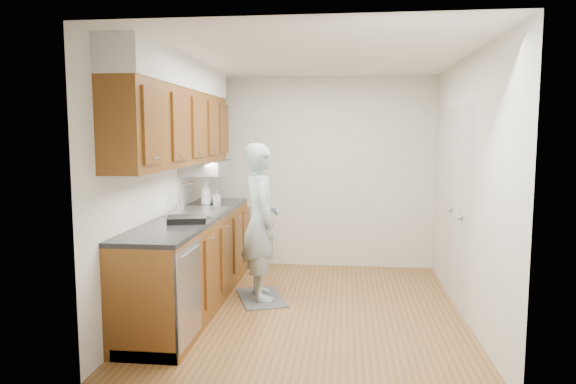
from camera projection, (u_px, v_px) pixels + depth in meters
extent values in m
plane|color=#905E36|center=(309.00, 309.00, 5.20)|extent=(3.50, 3.50, 0.00)
plane|color=white|center=(310.00, 56.00, 4.91)|extent=(3.50, 3.50, 0.00)
cube|color=silver|center=(163.00, 184.00, 5.22)|extent=(0.02, 3.50, 2.50)
cube|color=silver|center=(467.00, 188.00, 4.89)|extent=(0.02, 3.50, 2.50)
cube|color=silver|center=(319.00, 173.00, 6.78)|extent=(3.00, 0.02, 2.50)
cube|color=brown|center=(193.00, 262.00, 5.28)|extent=(0.60, 2.80, 0.90)
cube|color=black|center=(191.00, 217.00, 5.23)|extent=(0.63, 2.80, 0.04)
cube|color=#B2B2B7|center=(198.00, 217.00, 5.43)|extent=(0.48, 0.68, 0.14)
cube|color=#B2B2B7|center=(198.00, 212.00, 5.42)|extent=(0.52, 0.72, 0.01)
cube|color=#B2B2B7|center=(189.00, 293.00, 4.16)|extent=(0.03, 0.60, 0.80)
cube|color=brown|center=(177.00, 128.00, 5.14)|extent=(0.33, 2.80, 0.75)
cube|color=silver|center=(176.00, 74.00, 5.08)|extent=(0.35, 2.80, 0.30)
cube|color=#A5A5AA|center=(207.00, 167.00, 6.02)|extent=(0.46, 0.75, 0.16)
cube|color=white|center=(458.00, 207.00, 5.21)|extent=(0.02, 1.22, 2.05)
cube|color=slate|center=(261.00, 298.00, 5.52)|extent=(0.67, 0.85, 0.01)
imported|color=#96B2B7|center=(261.00, 211.00, 5.42)|extent=(0.65, 0.77, 1.87)
imported|color=silver|center=(206.00, 193.00, 5.89)|extent=(0.14, 0.14, 0.30)
imported|color=silver|center=(217.00, 198.00, 5.92)|extent=(0.08, 0.08, 0.17)
imported|color=silver|center=(211.00, 197.00, 6.03)|extent=(0.18, 0.18, 0.17)
cube|color=black|center=(187.00, 219.00, 4.79)|extent=(0.42, 0.38, 0.06)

